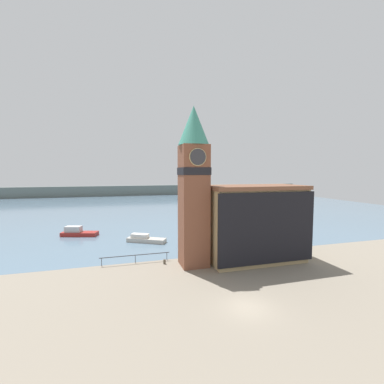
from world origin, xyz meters
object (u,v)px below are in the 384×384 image
at_px(boat_far, 78,232).
at_px(mooring_bollard_near, 164,261).
at_px(pier_building, 255,223).
at_px(clock_tower, 194,182).
at_px(boat_near, 145,239).

xyz_separation_m(boat_far, mooring_bollard_near, (12.90, -18.87, -0.30)).
bearing_deg(pier_building, clock_tower, 176.28).
height_order(boat_far, mooring_bollard_near, boat_far).
bearing_deg(boat_far, pier_building, -23.39).
height_order(pier_building, mooring_bollard_near, pier_building).
bearing_deg(boat_near, boat_far, 175.02).
height_order(clock_tower, pier_building, clock_tower).
bearing_deg(boat_near, mooring_bollard_near, -53.91).
xyz_separation_m(pier_building, mooring_bollard_near, (-11.78, 1.88, -4.67)).
bearing_deg(boat_far, boat_near, -17.28).
relative_size(clock_tower, boat_near, 3.00).
bearing_deg(pier_building, mooring_bollard_near, 170.92).
bearing_deg(pier_building, boat_near, 135.37).
xyz_separation_m(clock_tower, boat_near, (-4.88, 12.47, -9.97)).
distance_m(clock_tower, pier_building, 9.95).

